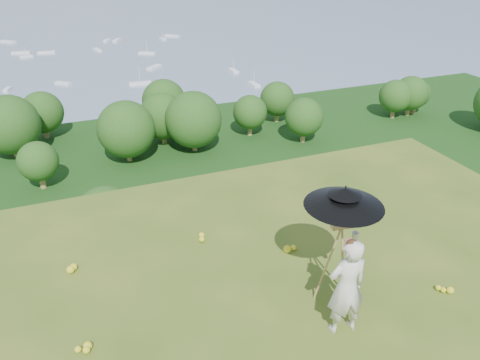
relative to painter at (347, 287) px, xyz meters
name	(u,v)px	position (x,y,z in m)	size (l,w,h in m)	color
forest_slope	(122,313)	(-1.15, 33.50, -29.79)	(140.00, 56.00, 22.00)	#113B10
shoreline_tier	(90,194)	(-1.15, 73.50, -36.79)	(170.00, 28.00, 8.00)	gray
bay_water	(52,29)	(-1.15, 238.50, -34.79)	(700.00, 700.00, 0.00)	slate
slope_trees	(103,194)	(-1.15, 33.50, -15.79)	(110.00, 50.00, 6.00)	#164916
harbor_town	(85,161)	(-1.15, 73.50, -30.29)	(110.00, 22.00, 5.00)	silver
moored_boats	(20,72)	(-13.65, 159.50, -34.44)	(140.00, 140.00, 0.70)	white
painter	(347,287)	(0.00, 0.00, 0.00)	(0.57, 0.38, 1.57)	white
field_easel	(338,257)	(0.22, 0.57, 0.06)	(0.65, 0.65, 1.70)	olive
sun_umbrella	(344,206)	(0.23, 0.60, 0.93)	(1.14, 1.14, 0.64)	black
painter_cap	(353,243)	(0.00, 0.00, 0.74)	(0.18, 0.22, 0.10)	#C96E6F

